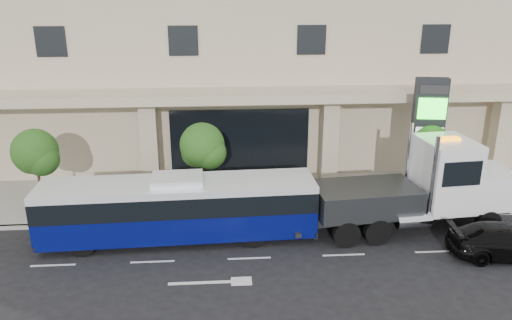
{
  "coord_description": "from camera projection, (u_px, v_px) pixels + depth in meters",
  "views": [
    {
      "loc": [
        -1.0,
        -19.81,
        10.64
      ],
      "look_at": [
        0.53,
        2.0,
        3.13
      ],
      "focal_mm": 35.0,
      "sensor_mm": 36.0,
      "label": 1
    }
  ],
  "objects": [
    {
      "name": "tree_mid",
      "position": [
        203.0,
        148.0,
        24.41
      ],
      "size": [
        2.28,
        2.2,
        4.38
      ],
      "color": "#422B19",
      "rests_on": "sidewalk"
    },
    {
      "name": "signage_pylon",
      "position": [
        426.0,
        139.0,
        25.48
      ],
      "size": [
        1.66,
        0.82,
        6.37
      ],
      "rotation": [
        0.0,
        0.0,
        -0.15
      ],
      "color": "black",
      "rests_on": "sidewalk"
    },
    {
      "name": "city_bus",
      "position": [
        179.0,
        208.0,
        21.91
      ],
      "size": [
        12.08,
        3.0,
        3.04
      ],
      "rotation": [
        0.0,
        0.0,
        0.04
      ],
      "color": "black",
      "rests_on": "ground"
    },
    {
      "name": "convention_center",
      "position": [
        234.0,
        0.0,
        33.52
      ],
      "size": [
        60.0,
        17.6,
        20.0
      ],
      "color": "#C8B596",
      "rests_on": "ground"
    },
    {
      "name": "ground",
      "position": [
        247.0,
        241.0,
        22.21
      ],
      "size": [
        120.0,
        120.0,
        0.0
      ],
      "primitive_type": "plane",
      "color": "black",
      "rests_on": "ground"
    },
    {
      "name": "tow_truck",
      "position": [
        423.0,
        189.0,
        22.8
      ],
      "size": [
        10.62,
        3.43,
        4.82
      ],
      "rotation": [
        0.0,
        0.0,
        0.09
      ],
      "color": "#2D3033",
      "rests_on": "ground"
    },
    {
      "name": "curb",
      "position": [
        245.0,
        220.0,
        24.07
      ],
      "size": [
        120.0,
        0.3,
        0.15
      ],
      "primitive_type": "cube",
      "color": "gray",
      "rests_on": "ground"
    },
    {
      "name": "sidewalk",
      "position": [
        242.0,
        196.0,
        26.9
      ],
      "size": [
        120.0,
        6.0,
        0.15
      ],
      "primitive_type": "cube",
      "color": "gray",
      "rests_on": "ground"
    },
    {
      "name": "black_sedan",
      "position": [
        507.0,
        241.0,
        20.75
      ],
      "size": [
        4.97,
        2.36,
        1.4
      ],
      "primitive_type": "imported",
      "rotation": [
        0.0,
        0.0,
        1.49
      ],
      "color": "black",
      "rests_on": "ground"
    },
    {
      "name": "tree_right",
      "position": [
        431.0,
        148.0,
        25.24
      ],
      "size": [
        2.1,
        2.0,
        4.04
      ],
      "color": "#422B19",
      "rests_on": "sidewalk"
    },
    {
      "name": "tree_left",
      "position": [
        36.0,
        155.0,
        23.93
      ],
      "size": [
        2.27,
        2.2,
        4.22
      ],
      "color": "#422B19",
      "rests_on": "sidewalk"
    }
  ]
}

